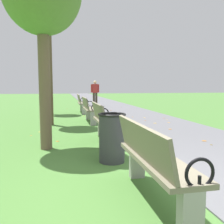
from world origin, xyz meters
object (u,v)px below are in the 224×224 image
at_px(park_bench_3, 89,109).
at_px(park_bench_4, 82,103).
at_px(tree_4, 42,17).
at_px(pedestrian_walking, 95,92).
at_px(park_bench_2, 105,121).
at_px(park_bench_1, 153,160).
at_px(trash_bin, 112,137).
at_px(tree_3, 48,9).

distance_m(park_bench_3, park_bench_4, 3.16).
relative_size(tree_4, pedestrian_walking, 3.22).
bearing_deg(park_bench_2, pedestrian_walking, 83.41).
xyz_separation_m(park_bench_2, tree_4, (-1.78, 6.47, 3.95)).
height_order(park_bench_1, park_bench_3, same).
bearing_deg(park_bench_2, trash_bin, -95.45).
bearing_deg(tree_3, trash_bin, -74.65).
xyz_separation_m(park_bench_3, tree_4, (-1.78, 3.32, 3.95)).
relative_size(tree_3, tree_4, 0.87).
height_order(park_bench_1, tree_3, tree_3).
height_order(park_bench_1, pedestrian_walking, pedestrian_walking).
bearing_deg(park_bench_1, tree_4, 100.57).
xyz_separation_m(park_bench_2, trash_bin, (-0.15, -1.54, -0.06)).
xyz_separation_m(park_bench_1, park_bench_3, (0.00, 6.22, 0.00)).
bearing_deg(park_bench_4, park_bench_1, -90.00).
distance_m(park_bench_1, tree_4, 10.48).
bearing_deg(park_bench_4, pedestrian_walking, 72.55).
distance_m(park_bench_1, park_bench_3, 6.22).
distance_m(park_bench_1, pedestrian_walking, 13.10).
relative_size(park_bench_1, pedestrian_walking, 0.99).
height_order(tree_3, tree_4, tree_4).
bearing_deg(park_bench_1, park_bench_2, 90.00).
bearing_deg(tree_4, park_bench_2, -74.62).
distance_m(park_bench_1, park_bench_2, 3.06).
bearing_deg(tree_3, tree_4, 96.84).
distance_m(tree_3, trash_bin, 5.60).
bearing_deg(pedestrian_walking, tree_4, -129.92).
bearing_deg(tree_4, park_bench_3, -61.78).
distance_m(park_bench_2, tree_4, 7.79).
xyz_separation_m(pedestrian_walking, trash_bin, (-1.30, -11.52, -0.50)).
bearing_deg(pedestrian_walking, trash_bin, -96.44).
distance_m(tree_3, pedestrian_walking, 8.10).
distance_m(park_bench_2, trash_bin, 1.55).
bearing_deg(trash_bin, park_bench_4, 88.93).
xyz_separation_m(park_bench_1, tree_3, (-1.34, 5.87, 3.26)).
bearing_deg(park_bench_3, trash_bin, -91.79).
bearing_deg(trash_bin, park_bench_1, -84.47).
height_order(pedestrian_walking, trash_bin, pedestrian_walking).
relative_size(pedestrian_walking, trash_bin, 1.93).
xyz_separation_m(park_bench_2, tree_3, (-1.34, 2.80, 3.26)).
distance_m(park_bench_4, tree_3, 4.97).
bearing_deg(park_bench_3, park_bench_4, 90.00).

